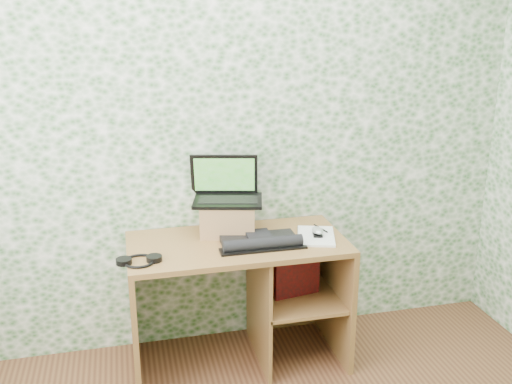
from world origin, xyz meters
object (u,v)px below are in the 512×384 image
object	(u,v)px
keyboard	(260,241)
desk	(250,282)
riser	(228,218)
laptop	(226,190)
notepad	(316,236)

from	to	relation	value
keyboard	desk	bearing A→B (deg)	107.26
riser	keyboard	world-z (taller)	riser
desk	keyboard	distance (m)	0.31
laptop	notepad	size ratio (longest dim) A/B	1.51
desk	notepad	bearing A→B (deg)	-11.18
desk	riser	distance (m)	0.39
desk	keyboard	world-z (taller)	keyboard
notepad	laptop	bearing A→B (deg)	171.08
desk	laptop	distance (m)	0.54
riser	keyboard	xyz separation A→B (m)	(0.13, -0.22, -0.07)
desk	laptop	size ratio (longest dim) A/B	2.76
notepad	desk	bearing A→B (deg)	-173.91
desk	notepad	distance (m)	0.46
riser	laptop	world-z (taller)	laptop
desk	notepad	xyz separation A→B (m)	(0.36, -0.07, 0.28)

